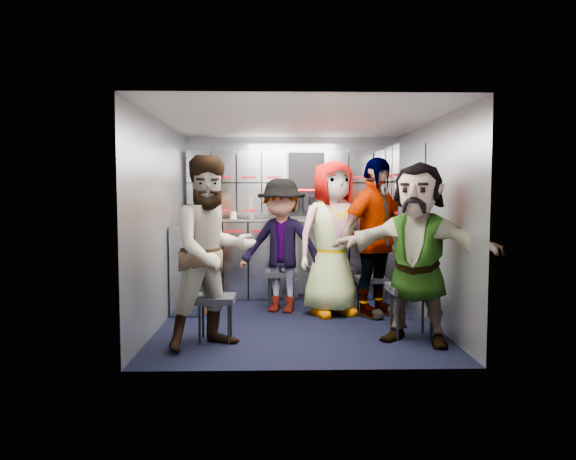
{
  "coord_description": "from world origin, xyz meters",
  "views": [
    {
      "loc": [
        -0.23,
        -5.34,
        1.35
      ],
      "look_at": [
        -0.09,
        0.35,
        0.95
      ],
      "focal_mm": 32.0,
      "sensor_mm": 36.0,
      "label": 1
    }
  ],
  "objects_px": {
    "attendant_arc_a": "(212,252)",
    "attendant_arc_b": "(281,246)",
    "jump_seat_center": "(331,272)",
    "attendant_arc_e": "(417,253)",
    "jump_seat_near_left": "(215,301)",
    "attendant_standing": "(205,241)",
    "attendant_arc_c": "(333,238)",
    "jump_seat_mid_left": "(281,275)",
    "attendant_arc_d": "(374,237)",
    "jump_seat_mid_right": "(371,281)",
    "jump_seat_near_right": "(411,291)"
  },
  "relations": [
    {
      "from": "jump_seat_near_left",
      "to": "attendant_arc_b",
      "type": "distance_m",
      "value": 1.38
    },
    {
      "from": "attendant_standing",
      "to": "attendant_arc_c",
      "type": "distance_m",
      "value": 1.46
    },
    {
      "from": "jump_seat_near_left",
      "to": "jump_seat_near_right",
      "type": "relative_size",
      "value": 0.85
    },
    {
      "from": "jump_seat_mid_right",
      "to": "jump_seat_center",
      "type": "bearing_deg",
      "value": 169.31
    },
    {
      "from": "jump_seat_center",
      "to": "attendant_standing",
      "type": "xyz_separation_m",
      "value": [
        -1.45,
        0.01,
        0.37
      ]
    },
    {
      "from": "attendant_arc_c",
      "to": "attendant_standing",
      "type": "bearing_deg",
      "value": 152.56
    },
    {
      "from": "attendant_arc_e",
      "to": "jump_seat_near_left",
      "type": "bearing_deg",
      "value": -153.73
    },
    {
      "from": "jump_seat_center",
      "to": "attendant_arc_b",
      "type": "height_order",
      "value": "attendant_arc_b"
    },
    {
      "from": "jump_seat_mid_left",
      "to": "attendant_arc_a",
      "type": "bearing_deg",
      "value": -112.03
    },
    {
      "from": "jump_seat_near_right",
      "to": "attendant_arc_b",
      "type": "relative_size",
      "value": 0.32
    },
    {
      "from": "attendant_arc_e",
      "to": "attendant_standing",
      "type": "bearing_deg",
      "value": 176.91
    },
    {
      "from": "jump_seat_near_left",
      "to": "jump_seat_mid_left",
      "type": "relative_size",
      "value": 0.94
    },
    {
      "from": "attendant_standing",
      "to": "attendant_arc_c",
      "type": "xyz_separation_m",
      "value": [
        1.45,
        -0.19,
        0.04
      ]
    },
    {
      "from": "jump_seat_center",
      "to": "attendant_arc_e",
      "type": "relative_size",
      "value": 0.33
    },
    {
      "from": "jump_seat_mid_right",
      "to": "attendant_arc_c",
      "type": "xyz_separation_m",
      "value": [
        -0.45,
        -0.09,
        0.5
      ]
    },
    {
      "from": "jump_seat_center",
      "to": "jump_seat_mid_left",
      "type": "bearing_deg",
      "value": 166.31
    },
    {
      "from": "jump_seat_near_right",
      "to": "attendant_arc_a",
      "type": "distance_m",
      "value": 1.89
    },
    {
      "from": "jump_seat_mid_right",
      "to": "attendant_arc_a",
      "type": "xyz_separation_m",
      "value": [
        -1.64,
        -1.3,
        0.49
      ]
    },
    {
      "from": "jump_seat_near_left",
      "to": "attendant_arc_c",
      "type": "height_order",
      "value": "attendant_arc_c"
    },
    {
      "from": "jump_seat_mid_left",
      "to": "jump_seat_center",
      "type": "xyz_separation_m",
      "value": [
        0.57,
        -0.14,
        0.05
      ]
    },
    {
      "from": "attendant_standing",
      "to": "attendant_arc_e",
      "type": "height_order",
      "value": "attendant_arc_e"
    },
    {
      "from": "jump_seat_near_right",
      "to": "attendant_standing",
      "type": "relative_size",
      "value": 0.3
    },
    {
      "from": "jump_seat_mid_left",
      "to": "attendant_arc_c",
      "type": "relative_size",
      "value": 0.26
    },
    {
      "from": "attendant_arc_c",
      "to": "jump_seat_mid_right",
      "type": "bearing_deg",
      "value": -7.96
    },
    {
      "from": "attendant_arc_d",
      "to": "jump_seat_mid_left",
      "type": "bearing_deg",
      "value": 119.43
    },
    {
      "from": "jump_seat_near_left",
      "to": "attendant_arc_a",
      "type": "xyz_separation_m",
      "value": [
        0.0,
        -0.18,
        0.47
      ]
    },
    {
      "from": "jump_seat_near_left",
      "to": "attendant_arc_b",
      "type": "bearing_deg",
      "value": 62.1
    },
    {
      "from": "jump_seat_near_left",
      "to": "attendant_arc_b",
      "type": "xyz_separation_m",
      "value": [
        0.62,
        1.17,
        0.39
      ]
    },
    {
      "from": "attendant_arc_a",
      "to": "attendant_arc_b",
      "type": "bearing_deg",
      "value": 33.13
    },
    {
      "from": "attendant_arc_c",
      "to": "attendant_arc_d",
      "type": "relative_size",
      "value": 0.98
    },
    {
      "from": "attendant_standing",
      "to": "attendant_arc_c",
      "type": "relative_size",
      "value": 0.95
    },
    {
      "from": "jump_seat_mid_right",
      "to": "attendant_arc_b",
      "type": "xyz_separation_m",
      "value": [
        -1.02,
        0.04,
        0.4
      ]
    },
    {
      "from": "jump_seat_mid_left",
      "to": "attendant_arc_d",
      "type": "distance_m",
      "value": 1.2
    },
    {
      "from": "jump_seat_mid_right",
      "to": "attendant_standing",
      "type": "bearing_deg",
      "value": 177.0
    },
    {
      "from": "attendant_arc_b",
      "to": "attendant_arc_d",
      "type": "height_order",
      "value": "attendant_arc_d"
    },
    {
      "from": "jump_seat_mid_left",
      "to": "attendant_standing",
      "type": "height_order",
      "value": "attendant_standing"
    },
    {
      "from": "jump_seat_center",
      "to": "jump_seat_near_right",
      "type": "height_order",
      "value": "jump_seat_center"
    },
    {
      "from": "attendant_arc_e",
      "to": "attendant_arc_c",
      "type": "bearing_deg",
      "value": 148.83
    },
    {
      "from": "jump_seat_near_left",
      "to": "attendant_arc_c",
      "type": "distance_m",
      "value": 1.64
    },
    {
      "from": "jump_seat_near_left",
      "to": "attendant_arc_d",
      "type": "height_order",
      "value": "attendant_arc_d"
    },
    {
      "from": "attendant_arc_b",
      "to": "attendant_arc_c",
      "type": "bearing_deg",
      "value": 4.53
    },
    {
      "from": "attendant_arc_b",
      "to": "attendant_standing",
      "type": "bearing_deg",
      "value": -165.39
    },
    {
      "from": "jump_seat_near_left",
      "to": "attendant_arc_b",
      "type": "relative_size",
      "value": 0.28
    },
    {
      "from": "attendant_standing",
      "to": "attendant_arc_a",
      "type": "bearing_deg",
      "value": -30.94
    },
    {
      "from": "jump_seat_near_left",
      "to": "jump_seat_mid_right",
      "type": "relative_size",
      "value": 1.04
    },
    {
      "from": "attendant_arc_a",
      "to": "attendant_arc_c",
      "type": "height_order",
      "value": "attendant_arc_c"
    },
    {
      "from": "attendant_arc_c",
      "to": "attendant_arc_d",
      "type": "xyz_separation_m",
      "value": [
        0.45,
        -0.09,
        0.02
      ]
    },
    {
      "from": "jump_seat_center",
      "to": "jump_seat_near_right",
      "type": "xyz_separation_m",
      "value": [
        0.64,
        -1.12,
        -0.01
      ]
    },
    {
      "from": "jump_seat_center",
      "to": "attendant_arc_c",
      "type": "bearing_deg",
      "value": -90.0
    },
    {
      "from": "attendant_arc_a",
      "to": "attendant_arc_b",
      "type": "relative_size",
      "value": 1.11
    }
  ]
}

